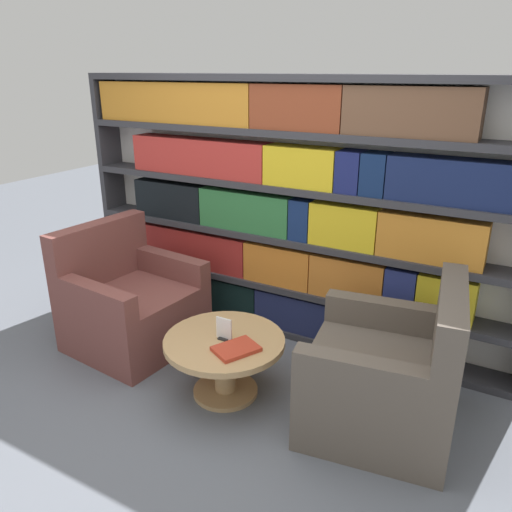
% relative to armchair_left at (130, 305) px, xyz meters
% --- Properties ---
extents(ground_plane, '(14.00, 14.00, 0.00)m').
position_rel_armchair_left_xyz_m(ground_plane, '(0.94, -0.50, -0.32)').
color(ground_plane, slate).
extents(bookshelf, '(3.55, 0.30, 1.98)m').
position_rel_armchair_left_xyz_m(bookshelf, '(0.91, 0.79, 0.67)').
color(bookshelf, silver).
rests_on(bookshelf, ground_plane).
extents(armchair_left, '(0.90, 0.93, 0.93)m').
position_rel_armchair_left_xyz_m(armchair_left, '(0.00, 0.00, 0.00)').
color(armchair_left, brown).
rests_on(armchair_left, ground_plane).
extents(armchair_right, '(0.93, 0.96, 0.93)m').
position_rel_armchair_left_xyz_m(armchair_right, '(1.98, 0.00, 0.00)').
color(armchair_right, brown).
rests_on(armchair_right, ground_plane).
extents(coffee_table, '(0.78, 0.78, 0.41)m').
position_rel_armchair_left_xyz_m(coffee_table, '(0.99, -0.21, -0.02)').
color(coffee_table, tan).
rests_on(coffee_table, ground_plane).
extents(table_sign, '(0.11, 0.06, 0.15)m').
position_rel_armchair_left_xyz_m(table_sign, '(0.99, -0.21, 0.15)').
color(table_sign, black).
rests_on(table_sign, coffee_table).
extents(stray_book, '(0.29, 0.32, 0.02)m').
position_rel_armchair_left_xyz_m(stray_book, '(1.13, -0.29, 0.10)').
color(stray_book, '#B73823').
rests_on(stray_book, coffee_table).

